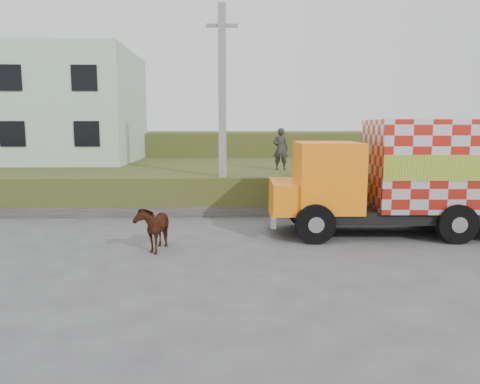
{
  "coord_description": "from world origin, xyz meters",
  "views": [
    {
      "loc": [
        -0.81,
        -13.61,
        3.48
      ],
      "look_at": [
        -0.4,
        1.73,
        1.3
      ],
      "focal_mm": 35.0,
      "sensor_mm": 36.0,
      "label": 1
    }
  ],
  "objects_px": {
    "cargo_truck": "(414,176)",
    "pedestrian": "(281,149)",
    "utility_pole": "(222,110)",
    "cow": "(153,227)"
  },
  "relations": [
    {
      "from": "cow",
      "to": "pedestrian",
      "type": "distance_m",
      "value": 9.41
    },
    {
      "from": "utility_pole",
      "to": "cargo_truck",
      "type": "bearing_deg",
      "value": -29.73
    },
    {
      "from": "utility_pole",
      "to": "pedestrian",
      "type": "xyz_separation_m",
      "value": [
        2.58,
        2.83,
        -1.63
      ]
    },
    {
      "from": "utility_pole",
      "to": "cargo_truck",
      "type": "relative_size",
      "value": 0.96
    },
    {
      "from": "cargo_truck",
      "to": "cow",
      "type": "distance_m",
      "value": 8.33
    },
    {
      "from": "utility_pole",
      "to": "cow",
      "type": "xyz_separation_m",
      "value": [
        -1.91,
        -5.25,
        -3.42
      ]
    },
    {
      "from": "utility_pole",
      "to": "pedestrian",
      "type": "bearing_deg",
      "value": 47.6
    },
    {
      "from": "utility_pole",
      "to": "pedestrian",
      "type": "distance_m",
      "value": 4.16
    },
    {
      "from": "cargo_truck",
      "to": "pedestrian",
      "type": "xyz_separation_m",
      "value": [
        -3.56,
        6.33,
        0.55
      ]
    },
    {
      "from": "cow",
      "to": "utility_pole",
      "type": "bearing_deg",
      "value": 77.46
    }
  ]
}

